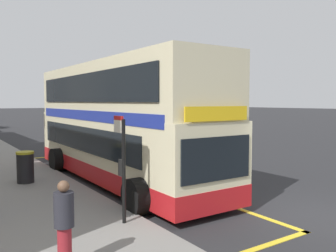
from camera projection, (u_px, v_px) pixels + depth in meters
name	position (u px, v px, depth m)	size (l,w,h in m)	color
ground_plane	(30.00, 131.00, 35.73)	(260.00, 260.00, 0.00)	#28282B
double_decker_bus	(117.00, 127.00, 13.35)	(3.25, 11.24, 4.40)	beige
bus_bay_markings	(115.00, 181.00, 13.44)	(2.87, 14.74, 0.01)	yellow
bus_stop_sign	(122.00, 159.00, 8.35)	(0.09, 0.51, 2.53)	black
parked_car_grey_across	(108.00, 127.00, 31.02)	(2.09, 4.20, 1.62)	slate
parked_car_black_far	(117.00, 132.00, 25.71)	(2.09, 4.20, 1.62)	black
pedestrian_waiting_near_sign	(64.00, 222.00, 6.00)	(0.34, 0.34, 1.55)	maroon
litter_bin	(25.00, 167.00, 12.51)	(0.61, 0.61, 1.11)	black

